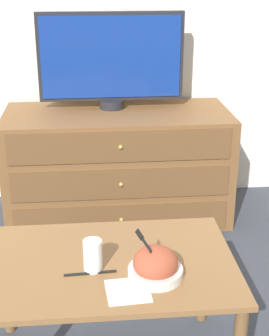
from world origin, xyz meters
name	(u,v)px	position (x,y,z in m)	size (l,w,h in m)	color
ground_plane	(116,192)	(0.00, 0.00, 0.00)	(12.00, 12.00, 0.00)	#383D47
dresser	(117,165)	(0.00, -0.32, 0.33)	(1.30, 0.59, 0.65)	brown
tv	(111,59)	(-0.03, -0.22, 0.94)	(0.83, 0.14, 0.55)	#232328
coffee_table	(108,278)	(-0.11, -1.61, 0.41)	(0.90, 0.59, 0.48)	olive
takeout_bowl	(155,266)	(0.04, -1.72, 0.52)	(0.18, 0.18, 0.18)	silver
drink_cup	(93,257)	(-0.16, -1.66, 0.53)	(0.07, 0.07, 0.11)	#9E6638
napkin	(128,291)	(-0.06, -1.79, 0.48)	(0.15, 0.15, 0.00)	white
knife	(90,273)	(-0.18, -1.68, 0.48)	(0.18, 0.02, 0.01)	black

